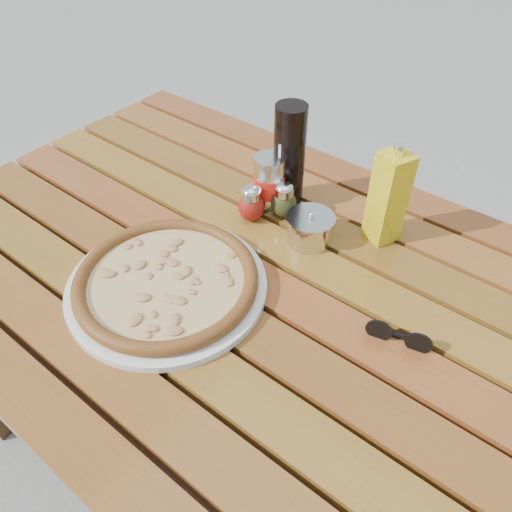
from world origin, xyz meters
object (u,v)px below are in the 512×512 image
Objects in this scene: pizza at (166,280)px; soda_can at (269,183)px; olive_oil_cruet at (388,197)px; oregano_shaker at (284,200)px; dark_bottle at (289,155)px; plate at (167,286)px; pepper_shaker at (251,204)px; parmesan_tin at (310,228)px; sunglasses at (399,336)px; table at (250,301)px.

pizza is 0.32m from soda_can.
olive_oil_cruet reaches higher than soda_can.
dark_bottle is (-0.03, 0.05, 0.07)m from oregano_shaker.
oregano_shaker reaches higher than pizza.
dark_bottle is (0.01, 0.36, 0.09)m from pizza.
plate is at bearing -122.13° from olive_oil_cruet.
pepper_shaker is at bearing -132.38° from oregano_shaker.
plate is 0.30m from parmesan_tin.
sunglasses is (0.15, -0.22, -0.08)m from olive_oil_cruet.
pepper_shaker is 1.00× the size of oregano_shaker.
pizza is at bearing -172.90° from sunglasses.
table is 0.18m from pizza.
oregano_shaker is at bearing -161.38° from olive_oil_cruet.
parmesan_tin is (0.03, 0.15, 0.11)m from table.
oregano_shaker is 0.68× the size of soda_can.
dark_bottle is 1.83× the size of soda_can.
oregano_shaker is 0.75× the size of sunglasses.
oregano_shaker reaches higher than table.
oregano_shaker is (0.05, 0.05, 0.00)m from pepper_shaker.
olive_oil_cruet is at bearing 43.13° from parmesan_tin.
plate is (-0.09, -0.12, 0.08)m from table.
oregano_shaker is at bearing 159.15° from parmesan_tin.
pepper_shaker is at bearing 91.93° from plate.
pizza reaches higher than plate.
table is 6.67× the size of olive_oil_cruet.
oregano_shaker reaches higher than parmesan_tin.
pepper_shaker reaches higher than table.
sunglasses is at bearing 21.20° from pizza.
oregano_shaker is 0.37× the size of dark_bottle.
oregano_shaker reaches higher than plate.
olive_oil_cruet is (0.24, 0.06, 0.04)m from soda_can.
pizza is at bearing -122.13° from olive_oil_cruet.
parmesan_tin is at bearing -17.79° from soda_can.
pepper_shaker is at bearing 91.93° from pizza.
pizza reaches higher than table.
pepper_shaker is at bearing -91.23° from soda_can.
pepper_shaker reaches higher than pizza.
table is 0.30m from sunglasses.
dark_bottle is 0.44m from sunglasses.
soda_can is at bearing 91.33° from pizza.
pizza is 4.57× the size of oregano_shaker.
plate is 0.41m from sunglasses.
plate is 0.32m from soda_can.
table is at bearing -119.61° from olive_oil_cruet.
dark_bottle is at bearing 136.45° from sunglasses.
pizza is 0.44m from olive_oil_cruet.
parmesan_tin is (-0.11, -0.10, -0.07)m from olive_oil_cruet.
olive_oil_cruet is at bearing 60.39° from table.
soda_can is at bearing 117.39° from table.
soda_can is (-0.05, 0.01, 0.02)m from oregano_shaker.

